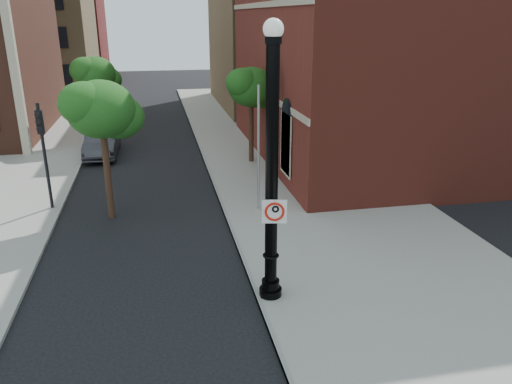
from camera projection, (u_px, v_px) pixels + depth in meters
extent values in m
plane|color=black|center=(181.00, 325.00, 12.00)|extent=(120.00, 120.00, 0.00)
cube|color=gray|center=(302.00, 180.00, 22.34)|extent=(8.00, 60.00, 0.12)
cube|color=gray|center=(214.00, 186.00, 21.59)|extent=(0.10, 60.00, 0.14)
cube|color=maroon|center=(469.00, 36.00, 25.93)|extent=(22.00, 16.00, 12.00)
cube|color=black|center=(286.00, 145.00, 20.57)|extent=(0.08, 1.40, 2.40)
cube|color=#B7A98E|center=(261.00, 91.00, 24.69)|extent=(0.06, 16.00, 0.25)
cube|color=#B7A98E|center=(262.00, 5.00, 23.35)|extent=(0.06, 16.00, 0.25)
cube|color=#B7A98E|center=(6.00, 16.00, 24.04)|extent=(0.40, 0.40, 14.00)
cube|color=#8E734D|center=(26.00, 27.00, 48.38)|extent=(12.00, 12.00, 12.00)
cube|color=maroon|center=(53.00, 33.00, 61.64)|extent=(12.00, 12.00, 10.00)
cube|color=#8E734D|center=(353.00, 16.00, 40.37)|extent=(22.00, 14.00, 14.00)
cylinder|color=black|center=(270.00, 293.00, 13.05)|extent=(0.59, 0.59, 0.32)
cylinder|color=black|center=(271.00, 285.00, 12.96)|extent=(0.46, 0.46, 0.26)
cylinder|color=black|center=(272.00, 176.00, 11.98)|extent=(0.32, 0.32, 6.12)
torus|color=black|center=(271.00, 255.00, 12.68)|extent=(0.42, 0.42, 0.06)
cylinder|color=black|center=(273.00, 40.00, 10.93)|extent=(0.38, 0.38, 0.16)
sphere|color=silver|center=(273.00, 29.00, 10.85)|extent=(0.46, 0.46, 0.46)
cube|color=white|center=(274.00, 212.00, 12.10)|extent=(0.61, 0.14, 0.61)
cube|color=black|center=(275.00, 201.00, 12.01)|extent=(0.60, 0.12, 0.05)
cube|color=black|center=(274.00, 222.00, 12.20)|extent=(0.60, 0.12, 0.05)
cube|color=black|center=(263.00, 212.00, 12.10)|extent=(0.05, 0.02, 0.61)
cube|color=black|center=(286.00, 212.00, 12.11)|extent=(0.05, 0.02, 0.61)
torus|color=red|center=(274.00, 212.00, 12.10)|extent=(0.49, 0.15, 0.49)
cube|color=red|center=(274.00, 212.00, 12.10)|extent=(0.34, 0.07, 0.35)
cube|color=black|center=(272.00, 212.00, 12.10)|extent=(0.06, 0.02, 0.29)
torus|color=black|center=(275.00, 209.00, 12.08)|extent=(0.20, 0.09, 0.19)
cylinder|color=black|center=(275.00, 201.00, 12.01)|extent=(0.03, 0.03, 0.03)
imported|color=#2E2E33|center=(102.00, 142.00, 26.29)|extent=(1.66, 4.50, 1.47)
cylinder|color=black|center=(45.00, 159.00, 18.36)|extent=(0.12, 0.12, 4.10)
cube|color=black|center=(40.00, 122.00, 17.91)|extent=(0.29, 0.28, 0.85)
sphere|color=#E50505|center=(37.00, 114.00, 17.68)|extent=(0.15, 0.15, 0.15)
sphere|color=#FF8C00|center=(38.00, 122.00, 17.76)|extent=(0.15, 0.15, 0.15)
sphere|color=#00E519|center=(39.00, 129.00, 17.85)|extent=(0.15, 0.15, 0.15)
cylinder|color=black|center=(270.00, 124.00, 21.18)|extent=(0.16, 0.16, 5.34)
cube|color=black|center=(271.00, 82.00, 20.59)|extent=(0.40, 0.38, 1.11)
sphere|color=#E50505|center=(271.00, 72.00, 20.29)|extent=(0.20, 0.20, 0.20)
sphere|color=#FF8C00|center=(271.00, 81.00, 20.40)|extent=(0.20, 0.20, 0.20)
sphere|color=#00E519|center=(270.00, 89.00, 20.51)|extent=(0.20, 0.20, 0.20)
cylinder|color=#999999|center=(258.00, 151.00, 18.15)|extent=(0.10, 0.10, 4.75)
cylinder|color=#332114|center=(107.00, 169.00, 17.76)|extent=(0.24, 0.24, 3.73)
ellipsoid|color=#194D14|center=(101.00, 109.00, 17.05)|extent=(2.35, 2.35, 1.99)
ellipsoid|color=#194D14|center=(119.00, 117.00, 17.67)|extent=(1.81, 1.81, 1.54)
ellipsoid|color=#194D14|center=(84.00, 103.00, 16.57)|extent=(1.71, 1.71, 1.45)
cylinder|color=#332114|center=(99.00, 112.00, 28.52)|extent=(0.24, 0.24, 3.67)
ellipsoid|color=#194D14|center=(95.00, 74.00, 27.82)|extent=(2.31, 2.31, 1.96)
ellipsoid|color=#194D14|center=(106.00, 80.00, 28.43)|extent=(1.78, 1.78, 1.51)
ellipsoid|color=#194D14|center=(85.00, 70.00, 27.36)|extent=(1.68, 1.68, 1.43)
cylinder|color=#332114|center=(251.00, 129.00, 24.53)|extent=(0.24, 0.24, 3.54)
ellipsoid|color=#194D14|center=(251.00, 87.00, 23.86)|extent=(2.23, 2.23, 1.89)
ellipsoid|color=#194D14|center=(260.00, 93.00, 24.44)|extent=(1.72, 1.72, 1.46)
ellipsoid|color=#194D14|center=(243.00, 83.00, 23.41)|extent=(1.62, 1.62, 1.38)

